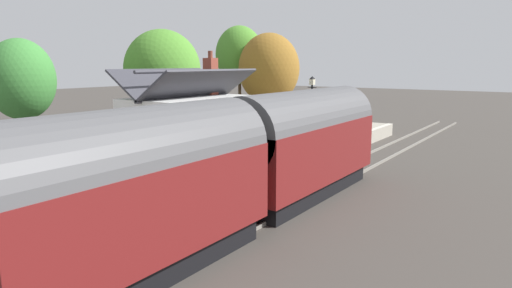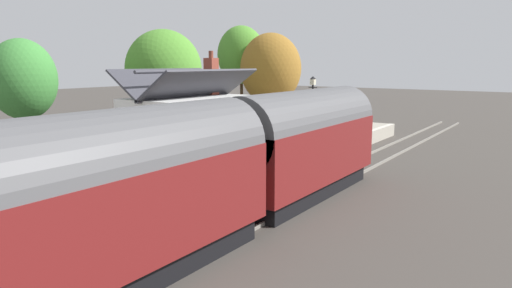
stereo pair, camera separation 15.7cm
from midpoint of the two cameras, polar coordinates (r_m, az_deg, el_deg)
The scene contains 23 objects.
ground_plane at distance 20.94m, azimuth 5.71°, elevation -4.80°, with size 160.00×160.00×0.00m, color #423D38.
platform at distance 23.17m, azimuth -3.80°, elevation -2.22°, with size 32.00×6.73×0.87m, color #A39B8C.
platform_edge_coping at distance 21.31m, azimuth 2.96°, elevation -2.08°, with size 32.00×0.36×0.02m, color beige.
rail_near at distance 20.23m, azimuth 9.76°, elevation -5.23°, with size 52.00×0.08×0.14m, color gray.
rail_far at distance 20.84m, azimuth 6.15°, elevation -4.69°, with size 52.00×0.08×0.14m, color gray.
train at distance 14.99m, azimuth -2.16°, elevation -2.04°, with size 17.13×2.73×4.32m.
station_building at distance 22.58m, azimuth -8.78°, elevation 2.53°, with size 6.36×3.91×5.13m.
bench_near_building at distance 29.72m, azimuth 8.60°, elevation 2.20°, with size 1.40×0.45×0.88m.
bench_mid_platform at distance 16.27m, azimuth -20.20°, elevation -4.84°, with size 1.41×0.46×0.88m.
bench_platform_end at distance 27.91m, azimuth 6.66°, elevation 1.74°, with size 1.41×0.48×0.88m.
planter_corner_building at distance 33.01m, azimuth 7.68°, elevation 2.68°, with size 1.03×0.32×0.61m.
planter_under_sign at distance 30.24m, azimuth 10.69°, elevation 2.09°, with size 0.40×0.40×0.72m.
planter_edge_far at distance 19.17m, azimuth -17.16°, elevation -2.83°, with size 0.40×0.40×0.71m.
planter_bench_left at distance 27.23m, azimuth 1.76°, elevation 1.13°, with size 0.82×0.32×0.54m.
planter_bench_right at distance 18.09m, azimuth -15.78°, elevation -3.42°, with size 0.47×0.47×0.73m.
planter_by_door at distance 22.42m, azimuth 2.36°, elevation -0.54°, with size 0.38×0.38×0.71m.
planter_edge_near at distance 21.07m, azimuth -4.29°, elevation -1.29°, with size 0.41×0.41×0.68m.
lamp_post_platform at distance 24.27m, azimuth 6.83°, elevation 5.69°, with size 0.32×0.50×3.83m.
station_sign_board at distance 16.09m, azimuth -11.76°, elevation -1.98°, with size 0.96×0.06×1.57m.
tree_behind_building at distance 29.49m, azimuth -11.80°, elevation 9.11°, with size 4.84×4.69×7.47m.
tree_mid_background at distance 36.60m, azimuth 1.52°, elevation 9.42°, with size 4.93×4.83×7.76m.
tree_far_left at distance 27.86m, azimuth -27.55°, elevation 7.18°, with size 3.56×3.59×6.70m.
tree_far_right at distance 38.95m, azimuth -2.20°, elevation 11.09°, with size 3.96×4.08×8.49m.
Camera 1 is at (-17.87, -9.53, 5.36)m, focal length 31.87 mm.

